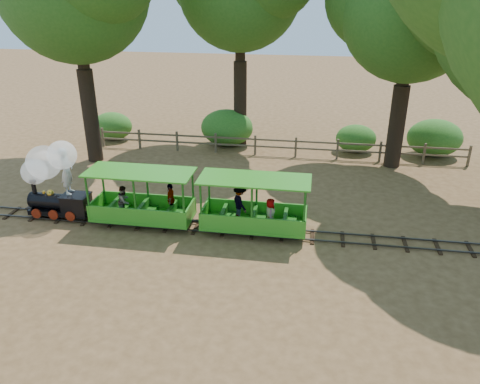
% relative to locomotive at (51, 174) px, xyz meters
% --- Properties ---
extents(ground, '(90.00, 90.00, 0.00)m').
position_rel_locomotive_xyz_m(ground, '(7.19, -0.08, -1.66)').
color(ground, '#9A6B42').
rests_on(ground, ground).
extents(track, '(22.00, 1.00, 0.10)m').
position_rel_locomotive_xyz_m(track, '(7.19, -0.08, -1.59)').
color(track, '#3F3D3A').
rests_on(track, ground).
extents(locomotive, '(2.55, 1.20, 2.93)m').
position_rel_locomotive_xyz_m(locomotive, '(0.00, 0.00, 0.00)').
color(locomotive, black).
rests_on(locomotive, ground).
extents(carriage_front, '(3.65, 1.49, 1.90)m').
position_rel_locomotive_xyz_m(carriage_front, '(3.34, -0.08, -0.88)').
color(carriage_front, green).
rests_on(carriage_front, track).
extents(carriage_rear, '(3.65, 1.49, 1.90)m').
position_rel_locomotive_xyz_m(carriage_rear, '(7.15, -0.05, -0.86)').
color(carriage_rear, green).
rests_on(carriage_rear, track).
extents(oak_ne, '(7.21, 6.34, 9.61)m').
position_rel_locomotive_xyz_m(oak_ne, '(12.66, 7.50, 5.35)').
color(oak_ne, '#2D2116').
rests_on(oak_ne, ground).
extents(fence, '(18.10, 0.10, 1.00)m').
position_rel_locomotive_xyz_m(fence, '(7.19, 7.92, -1.08)').
color(fence, brown).
rests_on(fence, ground).
extents(shrub_west, '(2.15, 1.65, 1.49)m').
position_rel_locomotive_xyz_m(shrub_west, '(-1.81, 9.22, -0.91)').
color(shrub_west, '#2D6B1E').
rests_on(shrub_west, ground).
extents(shrub_mid_w, '(2.73, 2.10, 1.89)m').
position_rel_locomotive_xyz_m(shrub_mid_w, '(4.52, 9.22, -0.71)').
color(shrub_mid_w, '#2D6B1E').
rests_on(shrub_mid_w, ground).
extents(shrub_mid_e, '(2.00, 1.54, 1.38)m').
position_rel_locomotive_xyz_m(shrub_mid_e, '(11.12, 9.22, -0.96)').
color(shrub_mid_e, '#2D6B1E').
rests_on(shrub_mid_e, ground).
extents(shrub_east, '(2.63, 2.03, 1.82)m').
position_rel_locomotive_xyz_m(shrub_east, '(14.86, 9.22, -0.74)').
color(shrub_east, '#2D6B1E').
rests_on(shrub_east, ground).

